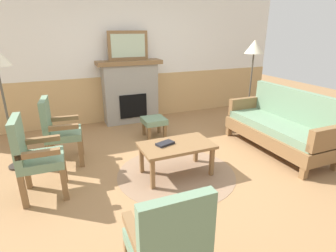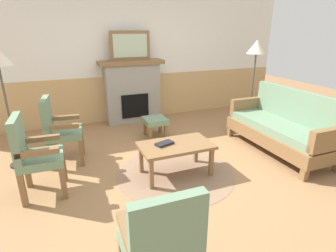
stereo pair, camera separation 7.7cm
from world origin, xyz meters
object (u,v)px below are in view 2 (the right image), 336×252
(fireplace, at_px, (132,91))
(armchair_near_fireplace, at_px, (33,153))
(footstool, at_px, (155,122))
(coffee_table, at_px, (176,148))
(armchair_by_window_left, at_px, (58,128))
(floor_lamp_by_couch, at_px, (256,53))
(book_on_table, at_px, (164,143))
(couch, at_px, (281,128))
(framed_picture, at_px, (130,46))
(armchair_front_left, at_px, (162,244))

(fireplace, xyz_separation_m, armchair_near_fireplace, (-1.75, -2.23, -0.11))
(footstool, bearing_deg, coffee_table, -97.81)
(armchair_by_window_left, xyz_separation_m, floor_lamp_by_couch, (3.60, 0.30, 0.91))
(book_on_table, bearing_deg, couch, 0.51)
(fireplace, relative_size, coffee_table, 1.35)
(book_on_table, bearing_deg, framed_picture, 85.25)
(book_on_table, relative_size, armchair_near_fireplace, 0.24)
(fireplace, distance_m, book_on_table, 2.38)
(coffee_table, xyz_separation_m, book_on_table, (-0.14, 0.04, 0.07))
(book_on_table, height_order, armchair_near_fireplace, armchair_near_fireplace)
(framed_picture, bearing_deg, armchair_front_left, -102.14)
(framed_picture, height_order, coffee_table, framed_picture)
(armchair_near_fireplace, xyz_separation_m, armchair_by_window_left, (0.28, 0.77, 0.00))
(coffee_table, height_order, footstool, coffee_table)
(couch, bearing_deg, framed_picture, 127.38)
(book_on_table, bearing_deg, coffee_table, -17.23)
(framed_picture, relative_size, coffee_table, 0.83)
(armchair_near_fireplace, bearing_deg, fireplace, 51.81)
(armchair_front_left, xyz_separation_m, floor_lamp_by_couch, (3.00, 2.91, 0.91))
(footstool, xyz_separation_m, armchair_by_window_left, (-1.61, -0.43, 0.25))
(coffee_table, distance_m, footstool, 1.39)
(armchair_near_fireplace, distance_m, armchair_front_left, 2.04)
(armchair_near_fireplace, bearing_deg, footstool, 32.36)
(fireplace, bearing_deg, footstool, -82.44)
(couch, distance_m, armchair_front_left, 3.18)
(floor_lamp_by_couch, bearing_deg, armchair_by_window_left, -175.24)
(book_on_table, xyz_separation_m, armchair_by_window_left, (-1.28, 0.90, 0.08))
(armchair_near_fireplace, relative_size, armchair_front_left, 1.00)
(couch, xyz_separation_m, armchair_near_fireplace, (-3.54, 0.12, 0.14))
(couch, relative_size, armchair_front_left, 1.84)
(couch, distance_m, armchair_by_window_left, 3.38)
(armchair_near_fireplace, bearing_deg, framed_picture, 51.81)
(fireplace, bearing_deg, couch, -52.62)
(couch, height_order, book_on_table, couch)
(book_on_table, distance_m, footstool, 1.38)
(footstool, relative_size, armchair_front_left, 0.41)
(framed_picture, bearing_deg, coffee_table, -91.24)
(armchair_by_window_left, xyz_separation_m, armchair_front_left, (0.60, -2.61, 0.00))
(book_on_table, relative_size, armchair_front_left, 0.24)
(fireplace, bearing_deg, framed_picture, 90.00)
(fireplace, xyz_separation_m, floor_lamp_by_couch, (2.13, -1.16, 0.80))
(fireplace, distance_m, armchair_front_left, 4.16)
(coffee_table, bearing_deg, book_on_table, 162.77)
(framed_picture, xyz_separation_m, book_on_table, (-0.20, -2.36, -1.10))
(fireplace, xyz_separation_m, armchair_front_left, (-0.88, -4.07, -0.11))
(couch, bearing_deg, coffee_table, -178.06)
(armchair_by_window_left, bearing_deg, armchair_near_fireplace, -109.87)
(armchair_near_fireplace, height_order, armchair_front_left, same)
(fireplace, bearing_deg, armchair_by_window_left, -135.31)
(footstool, bearing_deg, floor_lamp_by_couch, -3.68)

